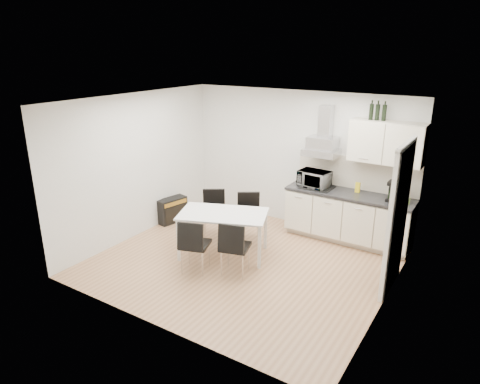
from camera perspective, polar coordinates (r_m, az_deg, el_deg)
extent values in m
plane|color=tan|center=(7.09, 0.36, -9.35)|extent=(4.50, 4.50, 0.00)
cube|color=silver|center=(8.27, 7.75, 4.33)|extent=(4.50, 0.10, 2.60)
cube|color=silver|center=(5.10, -11.64, -5.26)|extent=(4.50, 0.10, 2.60)
cube|color=silver|center=(7.95, -13.55, 3.37)|extent=(0.10, 4.00, 2.60)
cube|color=silver|center=(5.78, 19.69, -3.07)|extent=(0.10, 4.00, 2.60)
plane|color=white|center=(6.29, 0.41, 12.01)|extent=(4.50, 4.50, 0.00)
cube|color=white|center=(6.38, 20.25, -3.49)|extent=(0.08, 1.04, 2.10)
cube|color=beige|center=(8.07, 14.02, -5.88)|extent=(2.16, 0.52, 0.10)
cube|color=beige|center=(7.87, 14.17, -3.14)|extent=(2.20, 0.60, 0.76)
cube|color=#28282B|center=(7.72, 14.40, -0.27)|extent=(2.22, 0.64, 0.04)
cube|color=beige|center=(7.90, 15.26, 2.45)|extent=(2.20, 0.02, 0.58)
cube|color=beige|center=(7.47, 18.96, 6.25)|extent=(1.20, 0.35, 0.70)
cube|color=silver|center=(7.79, 10.86, 5.91)|extent=(0.60, 0.46, 0.30)
cube|color=silver|center=(7.80, 11.37, 9.27)|extent=(0.22, 0.20, 0.55)
imported|color=silver|center=(7.86, 9.86, 1.96)|extent=(0.57, 0.35, 0.37)
cube|color=yellow|center=(7.76, 15.42, 0.59)|extent=(0.08, 0.04, 0.18)
cylinder|color=brown|center=(7.45, 21.12, -1.05)|extent=(0.04, 0.04, 0.11)
cylinder|color=#4C6626|center=(7.44, 21.56, -1.14)|extent=(0.04, 0.04, 0.11)
cylinder|color=black|center=(7.46, 17.12, 10.41)|extent=(0.07, 0.07, 0.32)
cylinder|color=black|center=(7.43, 17.87, 10.31)|extent=(0.07, 0.07, 0.32)
cylinder|color=black|center=(7.41, 18.70, 10.20)|extent=(0.07, 0.07, 0.32)
cube|color=white|center=(7.05, -2.28, -2.94)|extent=(1.63, 1.28, 0.03)
cube|color=white|center=(7.06, -8.20, -6.42)|extent=(0.06, 0.06, 0.72)
cube|color=white|center=(6.77, 2.61, -7.39)|extent=(0.06, 0.06, 0.72)
cube|color=white|center=(7.68, -6.48, -4.20)|extent=(0.06, 0.06, 0.72)
cube|color=white|center=(7.41, 3.42, -4.98)|extent=(0.06, 0.06, 0.72)
cube|color=black|center=(8.66, -9.04, -2.38)|extent=(0.37, 0.63, 0.50)
cube|color=gold|center=(8.52, -8.44, -1.44)|extent=(0.12, 0.53, 0.08)
cube|color=black|center=(9.03, 0.82, -1.94)|extent=(0.22, 0.21, 0.29)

